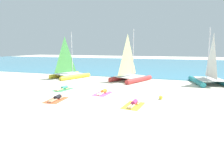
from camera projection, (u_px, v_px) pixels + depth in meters
name	position (u px, v px, depth m)	size (l,w,h in m)	color
ground_plane	(125.00, 79.00, 22.88)	(120.00, 120.00, 0.00)	beige
ocean_water	(148.00, 64.00, 42.38)	(120.00, 40.00, 0.05)	teal
sailboat_red	(130.00, 73.00, 21.22)	(4.37, 5.16, 5.73)	#CC3838
sailboat_yellow	(69.00, 71.00, 23.35)	(4.17, 4.98, 5.55)	yellow
sailboat_teal	(209.00, 76.00, 19.34)	(3.56, 4.85, 5.76)	teal
towel_leftmost	(63.00, 90.00, 16.91)	(1.10, 1.90, 0.01)	#4CB266
sunbather_leftmost	(63.00, 88.00, 16.95)	(0.69, 1.56, 0.30)	#3FB28C
towel_center_left	(56.00, 100.00, 13.56)	(1.10, 1.90, 0.01)	#EA5933
sunbather_center_left	(56.00, 98.00, 13.60)	(0.56, 1.56, 0.30)	black
towel_center_right	(103.00, 94.00, 15.43)	(1.10, 1.90, 0.01)	#D84C99
sunbather_center_right	(103.00, 92.00, 15.48)	(0.58, 1.57, 0.30)	orange
towel_rightmost	(133.00, 106.00, 12.26)	(1.10, 1.90, 0.01)	yellow
sunbather_rightmost	(134.00, 103.00, 12.30)	(0.59, 1.57, 0.30)	#D83372
beach_ball	(161.00, 97.00, 13.74)	(0.28, 0.28, 0.28)	yellow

